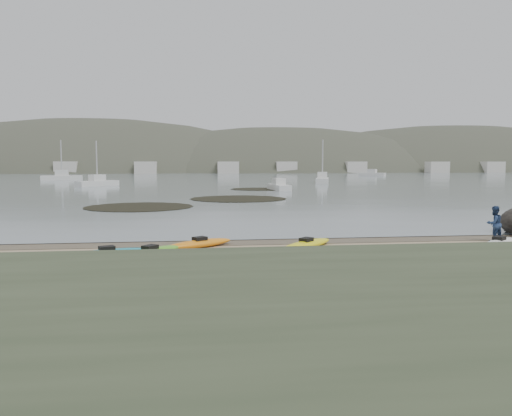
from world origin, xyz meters
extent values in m
plane|color=tan|center=(0.00, 0.00, 0.00)|extent=(600.00, 600.00, 0.00)
plane|color=brown|center=(0.00, -0.30, 0.00)|extent=(60.00, 60.00, 0.00)
plane|color=slate|center=(0.00, 300.00, 0.01)|extent=(1200.00, 1200.00, 0.00)
cube|color=#475138|center=(0.00, -17.50, 1.00)|extent=(60.00, 8.00, 2.00)
ellipsoid|color=white|center=(10.04, -3.15, 0.17)|extent=(3.17, 2.71, 0.34)
ellipsoid|color=orange|center=(-2.61, -1.70, 0.17)|extent=(3.07, 2.36, 0.34)
ellipsoid|color=teal|center=(-6.11, -3.63, 0.17)|extent=(3.52, 1.98, 0.34)
ellipsoid|color=#5BBC25|center=(-4.52, -3.63, 0.17)|extent=(2.60, 3.03, 0.34)
ellipsoid|color=red|center=(-0.91, -6.14, 0.17)|extent=(1.34, 3.61, 0.34)
ellipsoid|color=#FFF315|center=(1.80, -2.51, 0.17)|extent=(3.03, 3.02, 0.34)
ellipsoid|color=yellow|center=(-8.65, -5.97, 0.17)|extent=(1.10, 3.72, 0.34)
ellipsoid|color=yellow|center=(4.70, -5.25, 0.17)|extent=(2.02, 3.81, 0.34)
imported|color=navy|center=(10.76, -1.64, 0.81)|extent=(0.89, 0.75, 1.62)
cylinder|color=black|center=(-7.21, 18.04, 0.03)|extent=(8.67, 8.67, 0.04)
cylinder|color=black|center=(1.53, 26.11, 0.03)|extent=(9.53, 9.53, 0.04)
cylinder|color=black|center=(5.94, 43.71, 0.03)|extent=(7.70, 7.70, 0.04)
cube|color=silver|center=(-17.44, 55.92, 0.47)|extent=(6.03, 6.15, 0.94)
cube|color=silver|center=(8.21, 41.35, 0.42)|extent=(2.33, 6.11, 0.83)
cube|color=silver|center=(19.63, 62.76, 0.52)|extent=(4.06, 7.69, 1.04)
cube|color=silver|center=(-29.50, 83.31, 0.56)|extent=(8.28, 3.73, 1.12)
cube|color=silver|center=(45.35, 107.92, 0.49)|extent=(6.75, 5.98, 0.99)
ellipsoid|color=#384235|center=(-45.00, 195.00, -18.00)|extent=(220.00, 120.00, 80.00)
ellipsoid|color=#384235|center=(35.00, 190.00, -15.30)|extent=(200.00, 110.00, 68.00)
ellipsoid|color=#384235|center=(120.00, 200.00, -17.10)|extent=(230.00, 130.00, 76.00)
cube|color=beige|center=(-42.00, 145.00, 2.00)|extent=(7.00, 5.00, 4.00)
cube|color=beige|center=(-18.00, 145.00, 2.00)|extent=(7.00, 5.00, 4.00)
cube|color=beige|center=(6.00, 145.00, 2.00)|extent=(7.00, 5.00, 4.00)
cube|color=beige|center=(30.00, 145.00, 2.00)|extent=(7.00, 5.00, 4.00)
cube|color=beige|center=(54.00, 145.00, 2.00)|extent=(7.00, 5.00, 4.00)
cube|color=beige|center=(78.00, 145.00, 2.00)|extent=(7.00, 5.00, 4.00)
cube|color=beige|center=(102.00, 145.00, 2.00)|extent=(7.00, 5.00, 4.00)
camera|label=1|loc=(-2.85, -22.69, 3.58)|focal=35.00mm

